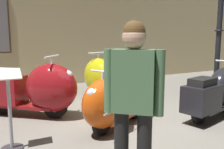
{
  "coord_description": "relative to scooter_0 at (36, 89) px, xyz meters",
  "views": [
    {
      "loc": [
        -2.07,
        -3.12,
        1.45
      ],
      "look_at": [
        0.08,
        0.95,
        0.73
      ],
      "focal_mm": 39.56,
      "sensor_mm": 36.0,
      "label": 1
    }
  ],
  "objects": [
    {
      "name": "info_stanchion",
      "position": [
        -0.56,
        -1.19,
        -0.08
      ],
      "size": [
        0.32,
        0.28,
        1.04
      ],
      "color": "#333338",
      "rests_on": "ground"
    },
    {
      "name": "scooter_0",
      "position": [
        0.0,
        0.0,
        0.0
      ],
      "size": [
        1.73,
        1.59,
        1.12
      ],
      "rotation": [
        0.0,
        0.0,
        -0.71
      ],
      "color": "black",
      "rests_on": "ground"
    },
    {
      "name": "scooter_2",
      "position": [
        1.57,
        0.36,
        -0.01
      ],
      "size": [
        0.75,
        1.83,
        1.09
      ],
      "rotation": [
        0.0,
        0.0,
        1.71
      ],
      "color": "black",
      "rests_on": "ground"
    },
    {
      "name": "scooter_1",
      "position": [
        0.95,
        -1.17,
        -0.07
      ],
      "size": [
        1.61,
        1.11,
        0.96
      ],
      "rotation": [
        0.0,
        0.0,
        -2.68
      ],
      "color": "black",
      "rests_on": "ground"
    },
    {
      "name": "scooter_3",
      "position": [
        2.95,
        -1.47,
        -0.06
      ],
      "size": [
        1.69,
        0.84,
        1.0
      ],
      "rotation": [
        0.0,
        0.0,
        0.24
      ],
      "color": "black",
      "rests_on": "ground"
    },
    {
      "name": "showroom_back_wall",
      "position": [
        1.24,
        2.79,
        1.19
      ],
      "size": [
        18.0,
        0.24,
        3.4
      ],
      "color": "#CCB784",
      "rests_on": "ground"
    },
    {
      "name": "visitor_0",
      "position": [
        0.34,
        -2.66,
        0.41
      ],
      "size": [
        0.42,
        0.4,
        1.58
      ],
      "rotation": [
        0.0,
        0.0,
        0.84
      ],
      "color": "black",
      "rests_on": "ground"
    },
    {
      "name": "lamppost",
      "position": [
        3.67,
        -0.82,
        1.2
      ],
      "size": [
        0.3,
        0.3,
        2.98
      ],
      "color": "black",
      "rests_on": "ground"
    },
    {
      "name": "ground_plane",
      "position": [
        1.25,
        -1.33,
        -0.51
      ],
      "size": [
        60.0,
        60.0,
        0.0
      ],
      "primitive_type": "plane",
      "color": "slate"
    }
  ]
}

